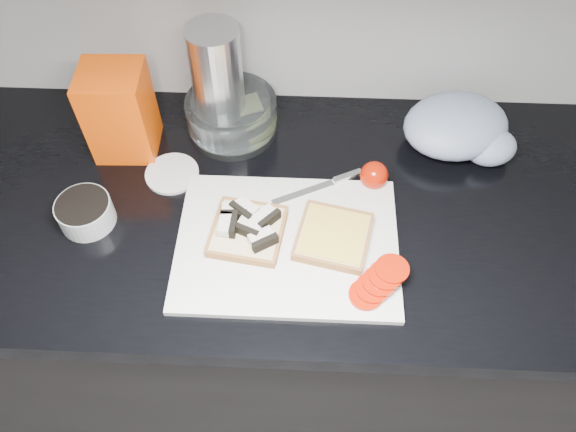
{
  "coord_description": "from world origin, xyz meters",
  "views": [
    {
      "loc": [
        0.06,
        0.54,
        1.76
      ],
      "look_at": [
        0.03,
        1.13,
        0.95
      ],
      "focal_mm": 35.0,
      "sensor_mm": 36.0,
      "label": 1
    }
  ],
  "objects_px": {
    "bread_bag": "(120,112)",
    "steel_canister": "(218,82)",
    "glass_bowl": "(232,116)",
    "cutting_board": "(287,244)"
  },
  "relations": [
    {
      "from": "cutting_board",
      "to": "steel_canister",
      "type": "xyz_separation_m",
      "value": [
        -0.15,
        0.3,
        0.12
      ]
    },
    {
      "from": "cutting_board",
      "to": "steel_canister",
      "type": "relative_size",
      "value": 1.65
    },
    {
      "from": "bread_bag",
      "to": "steel_canister",
      "type": "height_order",
      "value": "steel_canister"
    },
    {
      "from": "bread_bag",
      "to": "steel_canister",
      "type": "bearing_deg",
      "value": 16.72
    },
    {
      "from": "steel_canister",
      "to": "cutting_board",
      "type": "bearing_deg",
      "value": -63.27
    },
    {
      "from": "glass_bowl",
      "to": "bread_bag",
      "type": "height_order",
      "value": "bread_bag"
    },
    {
      "from": "bread_bag",
      "to": "glass_bowl",
      "type": "bearing_deg",
      "value": 13.33
    },
    {
      "from": "cutting_board",
      "to": "steel_canister",
      "type": "distance_m",
      "value": 0.35
    },
    {
      "from": "cutting_board",
      "to": "bread_bag",
      "type": "relative_size",
      "value": 2.12
    },
    {
      "from": "cutting_board",
      "to": "glass_bowl",
      "type": "relative_size",
      "value": 2.12
    }
  ]
}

